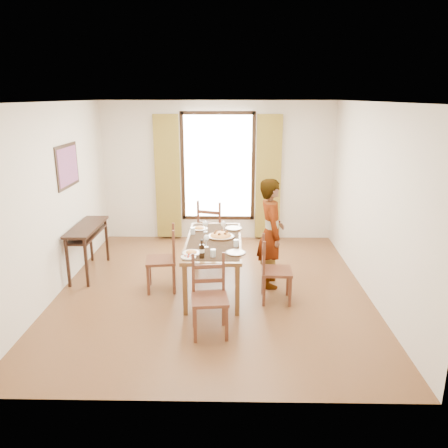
{
  "coord_description": "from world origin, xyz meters",
  "views": [
    {
      "loc": [
        0.28,
        -5.98,
        2.78
      ],
      "look_at": [
        0.16,
        0.05,
        1.0
      ],
      "focal_mm": 35.0,
      "sensor_mm": 36.0,
      "label": 1
    }
  ],
  "objects_px": {
    "dining_table": "(214,244)",
    "pasta_platter": "(221,234)",
    "console_table": "(87,233)",
    "man": "(271,233)"
  },
  "relations": [
    {
      "from": "man",
      "to": "pasta_platter",
      "type": "bearing_deg",
      "value": 86.4
    },
    {
      "from": "console_table",
      "to": "dining_table",
      "type": "xyz_separation_m",
      "value": [
        2.04,
        -0.54,
        0.0
      ]
    },
    {
      "from": "man",
      "to": "pasta_platter",
      "type": "height_order",
      "value": "man"
    },
    {
      "from": "dining_table",
      "to": "pasta_platter",
      "type": "bearing_deg",
      "value": 51.12
    },
    {
      "from": "dining_table",
      "to": "pasta_platter",
      "type": "relative_size",
      "value": 4.56
    },
    {
      "from": "dining_table",
      "to": "man",
      "type": "xyz_separation_m",
      "value": [
        0.84,
        0.14,
        0.14
      ]
    },
    {
      "from": "pasta_platter",
      "to": "dining_table",
      "type": "bearing_deg",
      "value": -128.88
    },
    {
      "from": "man",
      "to": "pasta_platter",
      "type": "relative_size",
      "value": 4.1
    },
    {
      "from": "console_table",
      "to": "dining_table",
      "type": "height_order",
      "value": "console_table"
    },
    {
      "from": "console_table",
      "to": "man",
      "type": "bearing_deg",
      "value": -8.04
    }
  ]
}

